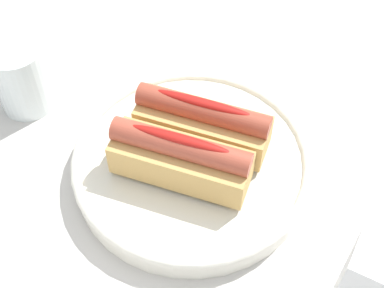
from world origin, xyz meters
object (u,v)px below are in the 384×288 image
(serving_bowl, at_px, (192,163))
(hotdog_front, at_px, (203,122))
(water_glass, at_px, (22,79))
(hotdog_back, at_px, (181,158))

(serving_bowl, distance_m, hotdog_front, 0.05)
(hotdog_front, height_order, water_glass, hotdog_front)
(hotdog_front, xyz_separation_m, hotdog_back, (0.01, 0.05, 0.00))
(serving_bowl, xyz_separation_m, hotdog_front, (-0.00, -0.03, 0.04))
(serving_bowl, relative_size, hotdog_front, 1.82)
(water_glass, bearing_deg, serving_bowl, 171.36)
(hotdog_front, bearing_deg, serving_bowl, 83.41)
(serving_bowl, height_order, hotdog_front, hotdog_front)
(hotdog_front, distance_m, hotdog_back, 0.06)
(hotdog_back, xyz_separation_m, water_glass, (0.23, -0.06, -0.02))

